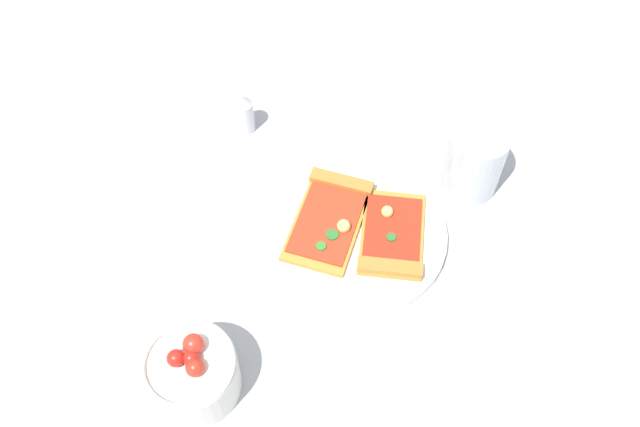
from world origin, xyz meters
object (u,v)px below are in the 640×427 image
at_px(plate, 356,234).
at_px(pepper_shaker, 244,114).
at_px(pizza_slice_near, 392,239).
at_px(pizza_slice_far, 331,215).
at_px(soda_glass, 474,162).
at_px(salad_bowl, 192,373).

distance_m(plate, pepper_shaker, 0.26).
bearing_deg(pizza_slice_near, pizza_slice_far, 0.16).
xyz_separation_m(plate, soda_glass, (-0.11, -0.15, 0.04)).
relative_size(plate, soda_glass, 2.33).
height_order(pizza_slice_near, pizza_slice_far, pizza_slice_far).
bearing_deg(salad_bowl, pizza_slice_far, -99.35).
bearing_deg(soda_glass, pizza_slice_near, 68.16).
height_order(plate, pizza_slice_near, pizza_slice_near).
height_order(pizza_slice_far, salad_bowl, salad_bowl).
xyz_separation_m(pizza_slice_near, soda_glass, (-0.06, -0.15, 0.03)).
relative_size(salad_bowl, soda_glass, 1.05).
bearing_deg(pepper_shaker, soda_glass, -171.97).
xyz_separation_m(soda_glass, pepper_shaker, (0.34, 0.05, -0.02)).
distance_m(soda_glass, pepper_shaker, 0.34).
relative_size(pizza_slice_near, soda_glass, 1.45).
height_order(pizza_slice_near, soda_glass, soda_glass).
height_order(pizza_slice_far, pepper_shaker, pepper_shaker).
relative_size(pizza_slice_far, salad_bowl, 1.45).
bearing_deg(salad_bowl, pepper_shaker, -69.42).
height_order(plate, salad_bowl, salad_bowl).
distance_m(pizza_slice_far, pepper_shaker, 0.22).
distance_m(pizza_slice_near, pizza_slice_far, 0.09).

